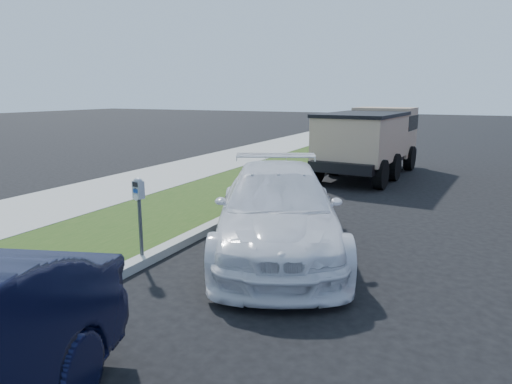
% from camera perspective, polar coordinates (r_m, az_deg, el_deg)
% --- Properties ---
extents(ground, '(120.00, 120.00, 0.00)m').
position_cam_1_polar(ground, '(7.45, 6.45, -10.03)').
color(ground, black).
rests_on(ground, ground).
extents(streetside, '(6.12, 50.00, 0.15)m').
position_cam_1_polar(streetside, '(11.88, -16.20, -1.61)').
color(streetside, gray).
rests_on(streetside, ground).
extents(parking_meter, '(0.21, 0.15, 1.35)m').
position_cam_1_polar(parking_meter, '(7.72, -14.43, -0.96)').
color(parking_meter, '#3F4247').
rests_on(parking_meter, ground).
extents(white_wagon, '(4.11, 5.66, 1.52)m').
position_cam_1_polar(white_wagon, '(8.31, 2.77, -2.08)').
color(white_wagon, white).
rests_on(white_wagon, ground).
extents(dump_truck, '(2.69, 5.98, 2.29)m').
position_cam_1_polar(dump_truck, '(16.47, 14.13, 6.56)').
color(dump_truck, black).
rests_on(dump_truck, ground).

